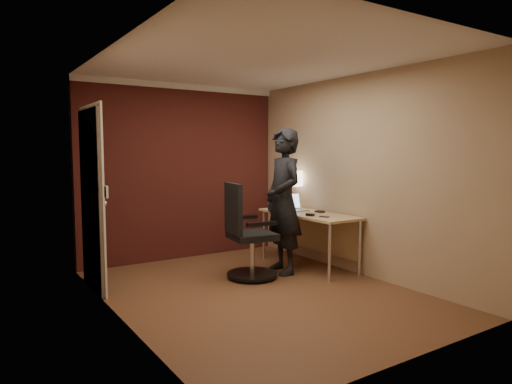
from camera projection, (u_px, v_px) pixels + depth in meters
room at (176, 165)px, 6.05m from camera, size 4.00×4.00×4.00m
desk at (313, 222)px, 6.12m from camera, size 0.60×1.50×0.73m
desk_lamp at (292, 179)px, 6.59m from camera, size 0.22×0.22×0.54m
laptop at (293, 206)px, 6.31m from camera, size 0.33×0.26×0.23m
mouse at (310, 215)px, 5.78m from camera, size 0.09×0.11×0.03m
phone at (324, 217)px, 5.68m from camera, size 0.09×0.13×0.01m
wallet at (320, 212)px, 6.12m from camera, size 0.09×0.11×0.02m
office_chair at (247, 238)px, 5.52m from camera, size 0.62×0.69×1.14m
person at (283, 201)px, 5.77m from camera, size 0.54×0.73×1.84m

